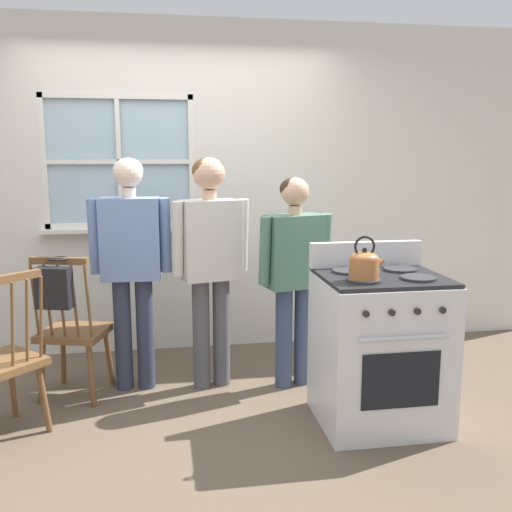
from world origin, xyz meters
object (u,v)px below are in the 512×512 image
chair_by_window (73,333)px  person_adult_right (294,263)px  potted_plant (157,219)px  person_elderly_left (131,253)px  handbag (54,287)px  person_teen_center (210,249)px  chair_near_wall (1,364)px  kettle (364,264)px  stove (379,348)px

chair_by_window → person_adult_right: size_ratio=0.67×
person_adult_right → potted_plant: (-0.94, 0.87, 0.23)m
person_elderly_left → handbag: person_elderly_left is taller
chair_by_window → person_teen_center: 1.08m
potted_plant → chair_near_wall: bearing=-123.5°
person_teen_center → chair_by_window: bearing=168.2°
person_elderly_left → chair_near_wall: bearing=-137.0°
handbag → person_elderly_left: bearing=33.2°
person_adult_right → potted_plant: person_adult_right is taller
kettle → handbag: 1.91m
potted_plant → handbag: potted_plant is taller
potted_plant → chair_by_window: bearing=-124.9°
chair_by_window → handbag: size_ratio=3.24×
chair_by_window → stove: stove is taller
person_elderly_left → potted_plant: (0.17, 0.74, 0.14)m
chair_by_window → kettle: kettle is taller
chair_by_window → person_elderly_left: bearing=-153.3°
chair_by_window → person_elderly_left: size_ratio=0.62×
chair_by_window → chair_near_wall: bearing=74.6°
chair_near_wall → kettle: kettle is taller
chair_by_window → potted_plant: bearing=-109.0°
chair_by_window → person_teen_center: bearing=-162.5°
person_elderly_left → kettle: 1.61m
kettle → potted_plant: size_ratio=1.00×
person_teen_center → person_adult_right: person_teen_center is taller
person_teen_center → stove: (0.96, -0.72, -0.52)m
person_elderly_left → kettle: (1.34, -0.90, 0.05)m
person_elderly_left → chair_by_window: bearing=-166.4°
chair_by_window → kettle: size_ratio=4.02×
chair_near_wall → handbag: same height
person_teen_center → stove: 1.31m
person_elderly_left → person_adult_right: 1.12m
kettle → potted_plant: potted_plant is taller
kettle → handbag: size_ratio=0.80×
stove → kettle: kettle is taller
person_teen_center → stove: size_ratio=1.49×
person_teen_center → kettle: (0.80, -0.85, 0.03)m
stove → handbag: size_ratio=3.53×
kettle → chair_by_window: bearing=154.5°
kettle → handbag: (-1.80, 0.60, -0.20)m
person_elderly_left → kettle: bearing=-31.3°
person_elderly_left → person_adult_right: (1.11, -0.13, -0.08)m
potted_plant → stove: bearing=-48.7°
chair_near_wall → handbag: (0.26, 0.31, 0.37)m
kettle → handbag: kettle is taller
chair_near_wall → stove: bearing=130.0°
kettle → potted_plant: bearing=125.3°
chair_near_wall → chair_by_window: bearing=-167.1°
person_teen_center → person_adult_right: 0.59m
stove → person_teen_center: bearing=143.2°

